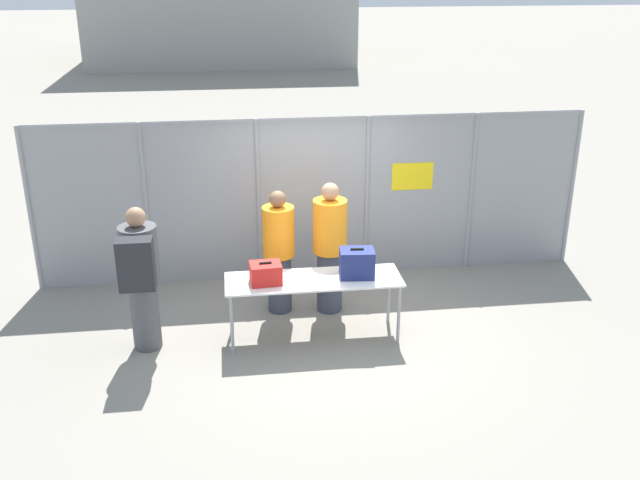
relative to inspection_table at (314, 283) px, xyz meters
The scene contains 9 objects.
ground_plane 0.79m from the inspection_table, 41.52° to the left, with size 120.00×120.00×0.00m, color gray.
fence_section 1.95m from the inspection_table, 82.91° to the left, with size 7.86×0.07×2.35m.
inspection_table is the anchor object (origin of this frame).
suitcase_red 0.60m from the inspection_table, behind, with size 0.39×0.31×0.27m.
suitcase_navy 0.58m from the inspection_table, ahead, with size 0.44×0.34×0.37m.
traveler_hooded 2.03m from the inspection_table, behind, with size 0.44×0.68×1.78m.
security_worker_near 0.79m from the inspection_table, 67.23° to the left, with size 0.44×0.44×1.77m.
security_worker_far 0.87m from the inspection_table, 114.47° to the left, with size 0.41×0.41×1.67m.
utility_trailer 4.93m from the inspection_table, 55.01° to the left, with size 4.16×2.19×0.68m.
Camera 1 is at (-1.15, -7.93, 4.41)m, focal length 40.00 mm.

